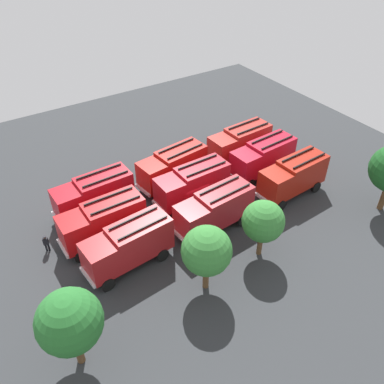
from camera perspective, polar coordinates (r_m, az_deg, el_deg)
name	(u,v)px	position (r m, az deg, el deg)	size (l,w,h in m)	color
ground_plane	(192,204)	(38.17, 0.00, -1.66)	(54.01, 54.01, 0.00)	#2D3033
fire_truck_0	(240,142)	(43.62, 6.83, 7.03)	(7.30, 3.00, 3.88)	#A6231D
fire_truck_1	(173,166)	(39.47, -2.76, 3.68)	(7.44, 3.45, 3.88)	#AE1611
fire_truck_2	(94,194)	(36.88, -13.77, -0.29)	(7.27, 2.93, 3.88)	#AB111B
fire_truck_3	(263,157)	(41.51, 10.08, 4.96)	(7.33, 3.10, 3.88)	#AF1023
fire_truck_4	(193,184)	(37.08, 0.09, 1.20)	(7.24, 2.86, 3.88)	#AB121E
fire_truck_5	(103,221)	(33.90, -12.56, -3.99)	(7.22, 2.81, 3.88)	#AD1215
fire_truck_6	(293,176)	(39.32, 14.21, 2.27)	(7.31, 3.05, 3.88)	#9B1C0F
fire_truck_7	(215,209)	(34.27, 3.25, -2.44)	(7.34, 3.12, 3.88)	maroon
fire_truck_8	(128,244)	(31.48, -9.03, -7.38)	(7.37, 3.23, 3.88)	#A61A1D
firefighter_0	(46,243)	(35.08, -20.04, -6.81)	(0.48, 0.39, 1.62)	black
firefighter_1	(97,188)	(39.60, -13.41, 0.58)	(0.46, 0.47, 1.73)	black
tree_1	(263,221)	(31.49, 10.09, -4.14)	(3.35, 3.35, 5.20)	brown
tree_2	(207,251)	(28.33, 2.09, -8.38)	(3.65, 3.65, 5.66)	brown
tree_3	(70,322)	(25.29, -17.01, -17.24)	(3.97, 3.97, 6.16)	brown
traffic_cone_0	(107,253)	(33.74, -12.05, -8.54)	(0.41, 0.41, 0.58)	#F2600C
traffic_cone_1	(167,225)	(35.49, -3.57, -4.69)	(0.45, 0.45, 0.64)	#F2600C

